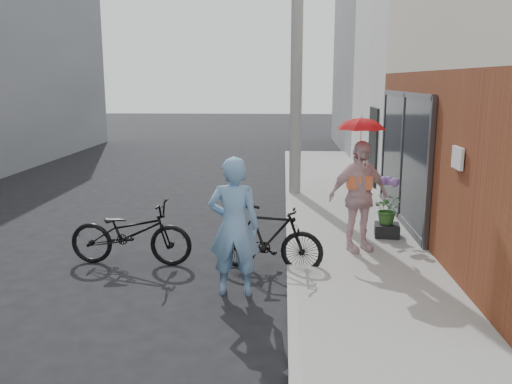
# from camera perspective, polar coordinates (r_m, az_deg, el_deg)

# --- Properties ---
(ground) EXTENTS (80.00, 80.00, 0.00)m
(ground) POSITION_cam_1_polar(r_m,az_deg,el_deg) (7.75, -3.33, -9.88)
(ground) COLOR black
(ground) RESTS_ON ground
(sidewalk) EXTENTS (2.20, 24.00, 0.12)m
(sidewalk) POSITION_cam_1_polar(r_m,az_deg,el_deg) (9.67, 10.50, -5.27)
(sidewalk) COLOR gray
(sidewalk) RESTS_ON ground
(curb) EXTENTS (0.12, 24.00, 0.12)m
(curb) POSITION_cam_1_polar(r_m,az_deg,el_deg) (9.58, 3.58, -5.25)
(curb) COLOR #9E9E99
(curb) RESTS_ON ground
(plaster_building) EXTENTS (8.00, 6.00, 7.00)m
(plaster_building) POSITION_cam_1_polar(r_m,az_deg,el_deg) (17.40, 25.12, 12.77)
(plaster_building) COLOR white
(plaster_building) RESTS_ON ground
(east_building_far) EXTENTS (8.00, 8.00, 7.00)m
(east_building_far) POSITION_cam_1_polar(r_m,az_deg,el_deg) (24.04, 18.79, 12.64)
(east_building_far) COLOR slate
(east_building_far) RESTS_ON ground
(utility_pole) EXTENTS (0.28, 0.28, 7.00)m
(utility_pole) POSITION_cam_1_polar(r_m,az_deg,el_deg) (13.19, 4.31, 14.50)
(utility_pole) COLOR #9E9E99
(utility_pole) RESTS_ON ground
(officer) EXTENTS (0.69, 0.45, 1.88)m
(officer) POSITION_cam_1_polar(r_m,az_deg,el_deg) (7.20, -2.33, -3.67)
(officer) COLOR #73A0CD
(officer) RESTS_ON ground
(bike_left) EXTENTS (1.95, 0.74, 1.01)m
(bike_left) POSITION_cam_1_polar(r_m,az_deg,el_deg) (8.71, -13.03, -4.22)
(bike_left) COLOR black
(bike_left) RESTS_ON ground
(bike_right) EXTENTS (1.74, 0.81, 1.01)m
(bike_right) POSITION_cam_1_polar(r_m,az_deg,el_deg) (8.22, 1.34, -4.88)
(bike_right) COLOR black
(bike_right) RESTS_ON ground
(kimono_woman) EXTENTS (1.14, 0.82, 1.79)m
(kimono_woman) POSITION_cam_1_polar(r_m,az_deg,el_deg) (8.86, 10.75, -0.44)
(kimono_woman) COLOR beige
(kimono_woman) RESTS_ON sidewalk
(parasol) EXTENTS (0.73, 0.73, 0.64)m
(parasol) POSITION_cam_1_polar(r_m,az_deg,el_deg) (8.69, 11.05, 7.43)
(parasol) COLOR red
(parasol) RESTS_ON kimono_woman
(planter) EXTENTS (0.47, 0.47, 0.22)m
(planter) POSITION_cam_1_polar(r_m,az_deg,el_deg) (9.93, 13.61, -3.93)
(planter) COLOR black
(planter) RESTS_ON sidewalk
(potted_plant) EXTENTS (0.49, 0.43, 0.55)m
(potted_plant) POSITION_cam_1_polar(r_m,az_deg,el_deg) (9.83, 13.72, -1.76)
(potted_plant) COLOR #336628
(potted_plant) RESTS_ON planter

